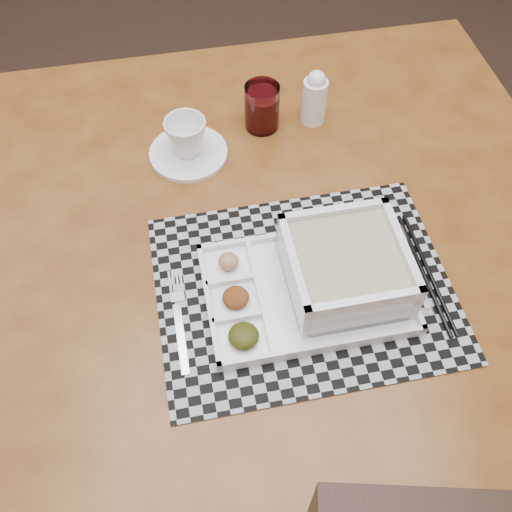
# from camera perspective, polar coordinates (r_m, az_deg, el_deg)

# --- Properties ---
(floor) EXTENTS (5.00, 5.00, 0.00)m
(floor) POSITION_cam_1_polar(r_m,az_deg,el_deg) (2.11, -15.18, 2.26)
(floor) COLOR black
(floor) RESTS_ON ground
(dining_table) EXTENTS (1.22, 1.22, 0.83)m
(dining_table) POSITION_cam_1_polar(r_m,az_deg,el_deg) (1.05, 2.27, -0.89)
(dining_table) COLOR #50270E
(dining_table) RESTS_ON ground
(placemat) EXTENTS (0.51, 0.42, 0.00)m
(placemat) POSITION_cam_1_polar(r_m,az_deg,el_deg) (0.92, 4.79, -3.15)
(placemat) COLOR #9A99A1
(placemat) RESTS_ON dining_table
(serving_tray) EXTENTS (0.34, 0.25, 0.09)m
(serving_tray) POSITION_cam_1_polar(r_m,az_deg,el_deg) (0.90, 7.68, -1.85)
(serving_tray) COLOR white
(serving_tray) RESTS_ON placemat
(fork) EXTENTS (0.04, 0.19, 0.00)m
(fork) POSITION_cam_1_polar(r_m,az_deg,el_deg) (0.90, -7.57, -6.09)
(fork) COLOR silver
(fork) RESTS_ON placemat
(spoon) EXTENTS (0.04, 0.18, 0.01)m
(spoon) POSITION_cam_1_polar(r_m,az_deg,el_deg) (1.00, 14.16, 1.57)
(spoon) COLOR silver
(spoon) RESTS_ON placemat
(chopsticks) EXTENTS (0.04, 0.24, 0.01)m
(chopsticks) POSITION_cam_1_polar(r_m,az_deg,el_deg) (0.97, 16.64, -1.57)
(chopsticks) COLOR black
(chopsticks) RESTS_ON placemat
(saucer) EXTENTS (0.15, 0.15, 0.01)m
(saucer) POSITION_cam_1_polar(r_m,az_deg,el_deg) (1.12, -6.76, 10.18)
(saucer) COLOR white
(saucer) RESTS_ON dining_table
(cup) EXTENTS (0.08, 0.08, 0.07)m
(cup) POSITION_cam_1_polar(r_m,az_deg,el_deg) (1.09, -6.98, 11.74)
(cup) COLOR white
(cup) RESTS_ON saucer
(juice_glass) EXTENTS (0.07, 0.07, 0.09)m
(juice_glass) POSITION_cam_1_polar(r_m,az_deg,el_deg) (1.14, 0.60, 14.53)
(juice_glass) COLOR white
(juice_glass) RESTS_ON dining_table
(creamer_bottle) EXTENTS (0.05, 0.05, 0.12)m
(creamer_bottle) POSITION_cam_1_polar(r_m,az_deg,el_deg) (1.15, 5.88, 15.47)
(creamer_bottle) COLOR white
(creamer_bottle) RESTS_ON dining_table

